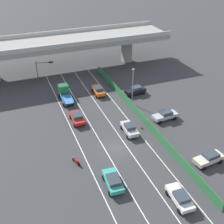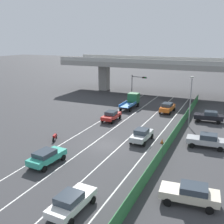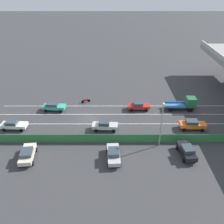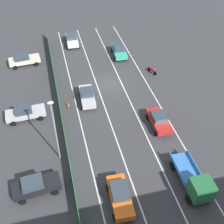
{
  "view_description": "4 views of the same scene",
  "coord_description": "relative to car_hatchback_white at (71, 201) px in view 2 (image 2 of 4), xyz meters",
  "views": [
    {
      "loc": [
        -13.55,
        -32.81,
        28.3
      ],
      "look_at": [
        2.65,
        8.42,
        1.26
      ],
      "focal_mm": 46.16,
      "sensor_mm": 36.0,
      "label": 1
    },
    {
      "loc": [
        13.29,
        -27.4,
        12.65
      ],
      "look_at": [
        -2.74,
        7.84,
        1.96
      ],
      "focal_mm": 42.49,
      "sensor_mm": 36.0,
      "label": 2
    },
    {
      "loc": [
        39.29,
        4.15,
        23.73
      ],
      "look_at": [
        1.29,
        4.22,
        2.22
      ],
      "focal_mm": 39.42,
      "sensor_mm": 36.0,
      "label": 3
    },
    {
      "loc": [
        7.62,
        32.19,
        23.55
      ],
      "look_at": [
        1.41,
        7.24,
        1.27
      ],
      "focal_mm": 46.55,
      "sensor_mm": 36.0,
      "label": 4
    }
  ],
  "objects": [
    {
      "name": "traffic_light",
      "position": [
        -9.27,
        41.41,
        2.6
      ],
      "size": [
        3.76,
        1.21,
        4.81
      ],
      "color": "#47474C",
      "rests_on": "ground"
    },
    {
      "name": "car_taxi_teal",
      "position": [
        -6.68,
        5.62,
        0.02
      ],
      "size": [
        2.31,
        4.47,
        1.57
      ],
      "color": "teal",
      "rests_on": "ground"
    },
    {
      "name": "lane_line_left_edge",
      "position": [
        -8.48,
        19.43,
        -0.87
      ],
      "size": [
        0.14,
        49.16,
        0.01
      ],
      "primitive_type": "cube",
      "color": "silver",
      "rests_on": "ground"
    },
    {
      "name": "parked_sedan_dark",
      "position": [
        7.31,
        28.09,
        0.07
      ],
      "size": [
        4.51,
        2.29,
        1.74
      ],
      "color": "black",
      "rests_on": "ground"
    },
    {
      "name": "ground_plane",
      "position": [
        -3.32,
        12.85,
        -0.88
      ],
      "size": [
        300.0,
        300.0,
        0.0
      ],
      "primitive_type": "plane",
      "color": "#38383A"
    },
    {
      "name": "car_sedan_silver",
      "position": [
        0.31,
        15.84,
        0.03
      ],
      "size": [
        2.1,
        4.45,
        1.69
      ],
      "color": "#B7BABC",
      "rests_on": "ground"
    },
    {
      "name": "lane_line_mid_left",
      "position": [
        -5.04,
        19.43,
        -0.87
      ],
      "size": [
        0.14,
        49.16,
        0.01
      ],
      "primitive_type": "cube",
      "color": "silver",
      "rests_on": "ground"
    },
    {
      "name": "motorcycle",
      "position": [
        -10.05,
        11.58,
        -0.42
      ],
      "size": [
        0.87,
        1.86,
        0.93
      ],
      "color": "black",
      "rests_on": "ground"
    },
    {
      "name": "elevated_overpass",
      "position": [
        -3.32,
        46.01,
        5.88
      ],
      "size": [
        51.42,
        11.12,
        8.5
      ],
      "color": "gray",
      "rests_on": "ground"
    },
    {
      "name": "car_taxi_orange",
      "position": [
        0.07,
        30.99,
        0.07
      ],
      "size": [
        2.13,
        4.53,
        1.74
      ],
      "color": "orange",
      "rests_on": "ground"
    },
    {
      "name": "street_lamp",
      "position": [
        4.8,
        24.46,
        3.68
      ],
      "size": [
        0.6,
        0.36,
        7.56
      ],
      "color": "gray",
      "rests_on": "ground"
    },
    {
      "name": "car_sedan_red",
      "position": [
        -6.94,
        22.34,
        -0.01
      ],
      "size": [
        1.98,
        4.3,
        1.59
      ],
      "color": "red",
      "rests_on": "ground"
    },
    {
      "name": "parked_wagon_silver",
      "position": [
        8.05,
        17.28,
        0.04
      ],
      "size": [
        4.73,
        2.2,
        1.71
      ],
      "color": "#B2B5B7",
      "rests_on": "ground"
    },
    {
      "name": "lane_line_mid_right",
      "position": [
        -1.6,
        19.43,
        -0.87
      ],
      "size": [
        0.14,
        49.16,
        0.01
      ],
      "primitive_type": "cube",
      "color": "silver",
      "rests_on": "ground"
    },
    {
      "name": "lane_line_right_edge",
      "position": [
        1.85,
        19.43,
        -0.87
      ],
      "size": [
        0.14,
        49.16,
        0.01
      ],
      "primitive_type": "cube",
      "color": "silver",
      "rests_on": "ground"
    },
    {
      "name": "car_hatchback_white",
      "position": [
        0.0,
        0.0,
        0.0
      ],
      "size": [
        2.21,
        4.51,
        1.59
      ],
      "color": "silver",
      "rests_on": "ground"
    },
    {
      "name": "green_fence",
      "position": [
        3.95,
        19.43,
        -0.12
      ],
      "size": [
        0.1,
        45.26,
        1.53
      ],
      "color": "#2D753D",
      "rests_on": "ground"
    },
    {
      "name": "parked_sedan_cream",
      "position": [
        7.97,
        4.76,
        0.04
      ],
      "size": [
        4.72,
        2.4,
        1.64
      ],
      "color": "beige",
      "rests_on": "ground"
    },
    {
      "name": "flatbed_truck_blue",
      "position": [
        -6.92,
        31.68,
        0.46
      ],
      "size": [
        2.28,
        5.86,
        2.63
      ],
      "color": "black",
      "rests_on": "ground"
    },
    {
      "name": "traffic_cone",
      "position": [
        2.85,
        16.27,
        -0.59
      ],
      "size": [
        0.47,
        0.47,
        0.62
      ],
      "color": "orange",
      "rests_on": "ground"
    }
  ]
}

